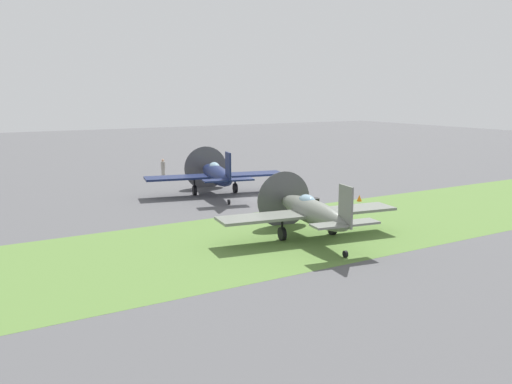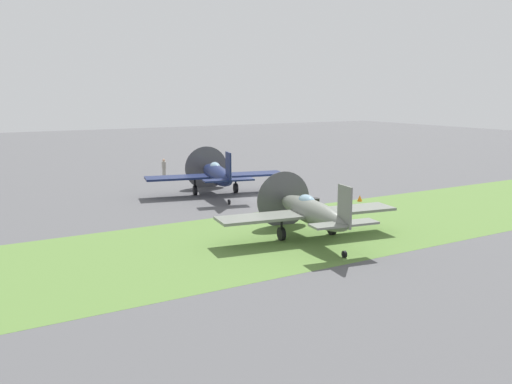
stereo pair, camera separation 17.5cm
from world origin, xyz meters
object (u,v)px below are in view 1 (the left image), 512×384
at_px(airplane_wingman, 311,211).
at_px(ground_crew_chief, 163,168).
at_px(fuel_drum, 315,205).
at_px(runway_marker_cone, 359,198).
at_px(airplane_lead, 216,174).

distance_m(airplane_wingman, ground_crew_chief, 22.89).
bearing_deg(fuel_drum, airplane_wingman, -128.59).
height_order(fuel_drum, runway_marker_cone, fuel_drum).
xyz_separation_m(ground_crew_chief, fuel_drum, (3.29, -17.83, -0.46)).
bearing_deg(ground_crew_chief, airplane_lead, -178.73).
relative_size(airplane_lead, ground_crew_chief, 6.04).
bearing_deg(airplane_wingman, ground_crew_chief, 96.85).
height_order(ground_crew_chief, runway_marker_cone, ground_crew_chief).
bearing_deg(airplane_wingman, runway_marker_cone, 44.05).
xyz_separation_m(airplane_lead, fuel_drum, (2.76, -8.39, -1.10)).
distance_m(ground_crew_chief, runway_marker_cone, 18.49).
relative_size(airplane_lead, airplane_wingman, 1.06).
distance_m(airplane_lead, airplane_wingman, 13.49).
relative_size(ground_crew_chief, runway_marker_cone, 3.93).
relative_size(airplane_lead, runway_marker_cone, 23.75).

